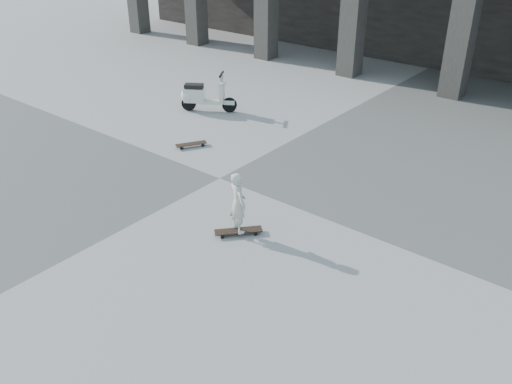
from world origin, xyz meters
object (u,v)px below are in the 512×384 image
Objects in this scene: longboard at (238,231)px; skateboard_spare at (191,144)px; scooter at (199,96)px; child at (238,203)px.

longboard is 1.04× the size of skateboard_spare.
skateboard_spare is 2.57m from scooter.
longboard is 6.56m from scooter.
longboard is 0.59m from child.
skateboard_spare reaches higher than longboard.
skateboard_spare is (-3.41, 2.23, 0.00)m from longboard.
skateboard_spare is 0.65× the size of child.
child is at bearing -92.62° from skateboard_spare.
skateboard_spare is at bearing -82.56° from scooter.
scooter reaches higher than longboard.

